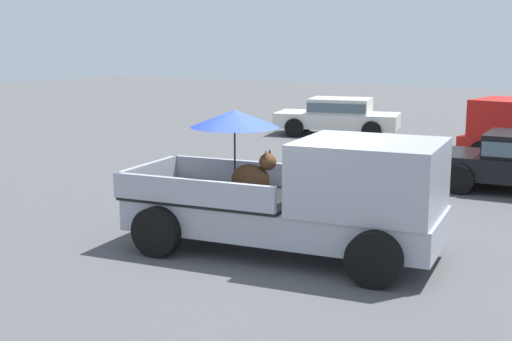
# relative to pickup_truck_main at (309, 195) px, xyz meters

# --- Properties ---
(ground_plane) EXTENTS (80.00, 80.00, 0.00)m
(ground_plane) POSITION_rel_pickup_truck_main_xyz_m (-0.43, -0.06, -0.99)
(ground_plane) COLOR #4C4C4F
(pickup_truck_main) EXTENTS (5.25, 2.79, 2.26)m
(pickup_truck_main) POSITION_rel_pickup_truck_main_xyz_m (0.00, 0.00, 0.00)
(pickup_truck_main) COLOR black
(pickup_truck_main) RESTS_ON ground
(parked_sedan_far) EXTENTS (4.60, 2.75, 1.33)m
(parked_sedan_far) POSITION_rel_pickup_truck_main_xyz_m (-5.53, 13.11, -0.24)
(parked_sedan_far) COLOR black
(parked_sedan_far) RESTS_ON ground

